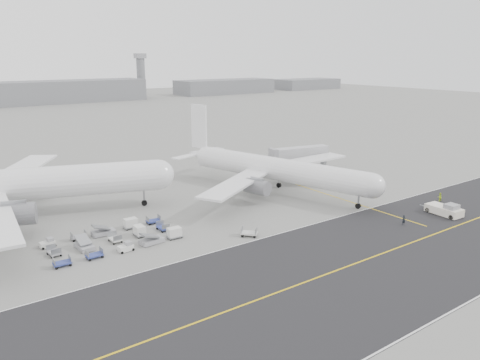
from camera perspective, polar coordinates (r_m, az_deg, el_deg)
ground at (r=79.84m, az=0.45°, el=-7.01°), size 700.00×700.00×0.00m
taxiway at (r=70.75m, az=12.58°, el=-10.39°), size 220.00×59.00×0.03m
horizon_buildings at (r=329.59m, az=-22.76°, el=8.62°), size 520.00×28.00×28.00m
control_tower at (r=355.44m, az=-11.98°, el=12.45°), size 7.00×7.00×31.25m
airliner_a at (r=97.62m, az=-26.65°, el=-0.63°), size 61.31×60.15×21.93m
airliner_b at (r=105.61m, az=4.01°, el=1.43°), size 50.08×51.15×18.10m
pushback_tug at (r=98.58m, az=23.70°, el=-3.36°), size 3.55×8.81×2.50m
jet_bridge at (r=125.00m, az=7.35°, el=3.18°), size 17.74×6.73×6.62m
gse_cluster at (r=80.68m, az=-15.12°, el=-7.31°), size 26.07×16.27×1.92m
stray_dolly at (r=80.36m, az=1.12°, el=-6.86°), size 3.12×3.16×1.69m
ground_crew_a at (r=90.19m, az=19.35°, el=-4.63°), size 0.76×0.58×1.87m
ground_crew_b at (r=107.32m, az=23.16°, el=-1.92°), size 1.10×0.98×1.86m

